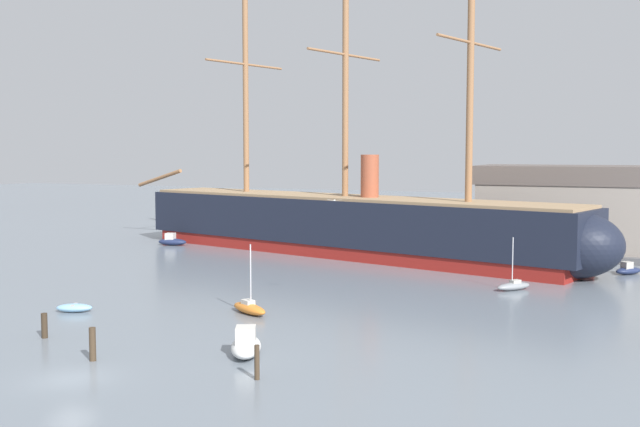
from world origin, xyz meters
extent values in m
plane|color=slate|center=(0.00, 0.00, 0.00)|extent=(400.00, 400.00, 0.00)
cube|color=maroon|center=(-4.99, 54.64, 0.77)|extent=(59.69, 23.34, 1.55)
cube|color=black|center=(-4.99, 54.64, 4.30)|extent=(62.18, 24.31, 5.52)
ellipsoid|color=black|center=(-32.54, 61.69, 3.53)|extent=(12.85, 10.84, 7.06)
ellipsoid|color=black|center=(22.55, 47.59, 3.53)|extent=(12.85, 10.84, 7.06)
cube|color=#9E7F5B|center=(-4.99, 54.64, 7.23)|extent=(60.80, 23.28, 0.33)
cylinder|color=#936642|center=(-21.46, 58.86, 21.41)|extent=(0.77, 0.77, 28.70)
cylinder|color=#936642|center=(-21.46, 58.86, 24.86)|extent=(3.98, 14.45, 0.31)
cylinder|color=#936642|center=(-4.99, 54.64, 21.41)|extent=(0.77, 0.77, 28.70)
cylinder|color=#936642|center=(-4.99, 54.64, 24.86)|extent=(3.98, 14.45, 0.31)
cylinder|color=#936642|center=(11.47, 50.43, 21.41)|extent=(0.77, 0.77, 28.70)
cylinder|color=#936642|center=(11.47, 50.43, 24.86)|extent=(3.98, 14.45, 0.31)
cylinder|color=#936642|center=(-39.27, 63.42, 8.85)|extent=(9.60, 2.96, 2.94)
cylinder|color=#9E4C33|center=(-1.40, 53.72, 9.82)|extent=(2.21, 2.21, 5.52)
ellipsoid|color=#7FB2D6|center=(-12.48, 14.26, 0.34)|extent=(3.18, 2.37, 0.69)
cube|color=#B2ADA3|center=(-12.48, 14.26, 0.60)|extent=(0.69, 1.09, 0.11)
ellipsoid|color=silver|center=(6.70, 8.52, 0.54)|extent=(3.73, 4.97, 1.07)
cube|color=beige|center=(6.84, 8.23, 1.39)|extent=(1.73, 1.81, 1.07)
ellipsoid|color=orange|center=(0.86, 19.45, 0.41)|extent=(4.41, 3.27, 0.82)
cube|color=beige|center=(0.67, 19.56, 0.88)|extent=(1.30, 1.16, 0.43)
cylinder|color=silver|center=(1.05, 19.34, 3.15)|extent=(0.11, 0.11, 4.99)
ellipsoid|color=gray|center=(18.58, 38.44, 0.37)|extent=(3.26, 3.74, 0.73)
cube|color=#B2ADA3|center=(18.70, 38.59, 0.78)|extent=(1.09, 1.15, 0.38)
cylinder|color=silver|center=(18.46, 38.29, 2.79)|extent=(0.10, 0.10, 4.42)
ellipsoid|color=#1E284C|center=(-30.36, 53.73, 0.47)|extent=(4.30, 2.46, 0.94)
cube|color=beige|center=(-30.64, 53.68, 1.23)|extent=(1.43, 1.32, 0.94)
ellipsoid|color=#1E284C|center=(28.17, 52.61, 0.38)|extent=(3.21, 3.31, 0.76)
cube|color=#B2ADA3|center=(28.01, 52.44, 0.99)|extent=(1.32, 1.33, 0.76)
ellipsoid|color=#236670|center=(0.81, 65.74, 0.37)|extent=(3.24, 3.19, 0.75)
cube|color=beige|center=(0.65, 65.89, 0.97)|extent=(1.31, 1.31, 0.75)
cylinder|color=#382B1E|center=(-8.41, 6.73, 0.88)|extent=(0.43, 0.43, 1.75)
cylinder|color=#423323|center=(-1.42, 3.51, 1.06)|extent=(0.41, 0.41, 2.11)
cylinder|color=#423323|center=(9.83, 4.21, 1.01)|extent=(0.30, 0.30, 2.02)
ellipsoid|color=silver|center=(5.82, 25.25, 8.92)|extent=(0.12, 0.32, 0.11)
sphere|color=silver|center=(5.81, 25.45, 8.93)|extent=(0.09, 0.09, 0.09)
cube|color=#ADA89E|center=(5.47, 25.24, 8.94)|extent=(0.59, 0.14, 0.13)
cube|color=#ADA89E|center=(6.17, 25.26, 8.94)|extent=(0.59, 0.14, 0.13)
camera|label=1|loc=(30.22, -33.14, 13.10)|focal=42.51mm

